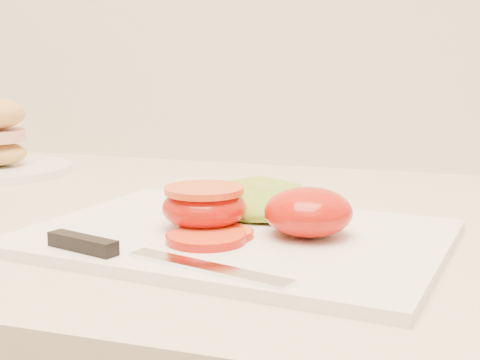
% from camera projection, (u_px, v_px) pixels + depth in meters
% --- Properties ---
extents(cutting_board, '(0.39, 0.30, 0.01)m').
position_uv_depth(cutting_board, '(236.00, 237.00, 0.60)').
color(cutting_board, white).
rests_on(cutting_board, counter).
extents(tomato_half_dome, '(0.08, 0.08, 0.04)m').
position_uv_depth(tomato_half_dome, '(308.00, 212.00, 0.58)').
color(tomato_half_dome, '#B7230C').
rests_on(tomato_half_dome, cutting_board).
extents(tomato_half_cut, '(0.08, 0.08, 0.04)m').
position_uv_depth(tomato_half_cut, '(204.00, 206.00, 0.60)').
color(tomato_half_cut, '#B7230C').
rests_on(tomato_half_cut, cutting_board).
extents(tomato_slice_0, '(0.07, 0.07, 0.01)m').
position_uv_depth(tomato_slice_0, '(206.00, 238.00, 0.56)').
color(tomato_slice_0, '#F0571E').
rests_on(tomato_slice_0, cutting_board).
extents(tomato_slice_1, '(0.06, 0.06, 0.01)m').
position_uv_depth(tomato_slice_1, '(219.00, 233.00, 0.58)').
color(tomato_slice_1, '#F0571E').
rests_on(tomato_slice_1, cutting_board).
extents(lettuce_leaf_0, '(0.17, 0.16, 0.03)m').
position_uv_depth(lettuce_leaf_0, '(255.00, 199.00, 0.67)').
color(lettuce_leaf_0, '#8FB931').
rests_on(lettuce_leaf_0, cutting_board).
extents(knife, '(0.22, 0.06, 0.01)m').
position_uv_depth(knife, '(129.00, 252.00, 0.52)').
color(knife, silver).
rests_on(knife, cutting_board).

